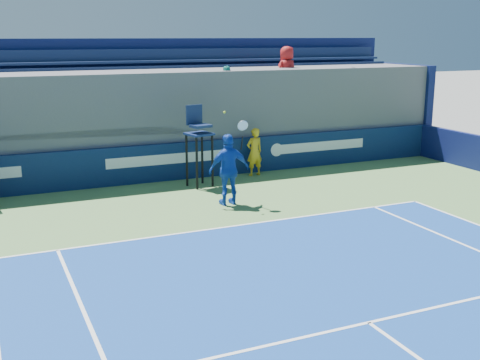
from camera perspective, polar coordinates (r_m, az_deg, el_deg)
name	(u,v)px	position (r m, az deg, el deg)	size (l,w,h in m)	color
ball_person	(254,152)	(19.65, 1.38, 2.69)	(0.57, 0.38, 1.57)	gold
back_hoarding	(168,162)	(19.15, -6.80, 1.70)	(20.40, 0.21, 1.20)	#0B1B43
umpire_chair	(199,137)	(18.13, -3.94, 4.08)	(0.84, 0.84, 2.48)	black
tennis_player	(229,170)	(16.18, -1.05, 1.00)	(1.14, 0.48, 2.57)	#1541AD
stadium_seating	(150,116)	(20.90, -8.54, 6.07)	(21.00, 4.05, 4.40)	#4E4E53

